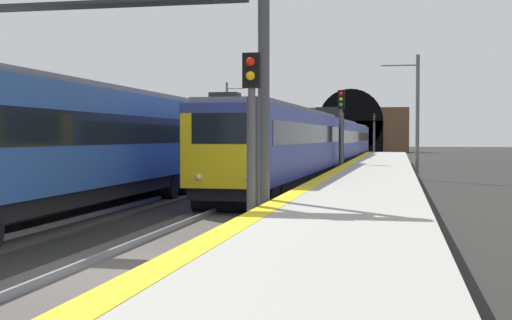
# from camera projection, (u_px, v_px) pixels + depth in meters

# --- Properties ---
(ground_plane) EXTENTS (320.00, 320.00, 0.00)m
(ground_plane) POSITION_uv_depth(u_px,v_px,m) (117.00, 274.00, 12.71)
(ground_plane) COLOR black
(platform_right) EXTENTS (112.00, 3.64, 1.01)m
(platform_right) POSITION_uv_depth(u_px,v_px,m) (330.00, 254.00, 11.90)
(platform_right) COLOR #9E9B93
(platform_right) RESTS_ON ground_plane
(platform_right_edge_strip) EXTENTS (112.00, 0.50, 0.01)m
(platform_right_edge_strip) POSITION_uv_depth(u_px,v_px,m) (242.00, 222.00, 12.20)
(platform_right_edge_strip) COLOR yellow
(platform_right_edge_strip) RESTS_ON platform_right
(track_main_line) EXTENTS (160.00, 3.18, 0.21)m
(track_main_line) POSITION_uv_depth(u_px,v_px,m) (117.00, 272.00, 12.71)
(track_main_line) COLOR #4C4742
(track_main_line) RESTS_ON ground_plane
(train_main_approaching) EXTENTS (61.37, 3.33, 4.67)m
(train_main_approaching) POSITION_uv_depth(u_px,v_px,m) (329.00, 141.00, 51.15)
(train_main_approaching) COLOR navy
(train_main_approaching) RESTS_ON ground_plane
(train_adjacent_platform) EXTENTS (38.01, 2.96, 5.06)m
(train_adjacent_platform) POSITION_uv_depth(u_px,v_px,m) (173.00, 140.00, 30.77)
(train_adjacent_platform) COLOR #264C99
(train_adjacent_platform) RESTS_ON ground_plane
(railway_signal_near) EXTENTS (0.39, 0.38, 4.32)m
(railway_signal_near) POSITION_uv_depth(u_px,v_px,m) (252.00, 134.00, 14.94)
(railway_signal_near) COLOR #4C4C54
(railway_signal_near) RESTS_ON ground_plane
(railway_signal_mid) EXTENTS (0.39, 0.38, 5.09)m
(railway_signal_mid) POSITION_uv_depth(u_px,v_px,m) (341.00, 126.00, 38.28)
(railway_signal_mid) COLOR #4C4C54
(railway_signal_mid) RESTS_ON ground_plane
(railway_signal_far) EXTENTS (0.39, 0.38, 5.57)m
(railway_signal_far) POSITION_uv_depth(u_px,v_px,m) (374.00, 130.00, 90.63)
(railway_signal_far) COLOR #4C4C54
(railway_signal_far) RESTS_ON ground_plane
(overhead_signal_gantry) EXTENTS (0.70, 8.89, 6.63)m
(overhead_signal_gantry) POSITION_uv_depth(u_px,v_px,m) (95.00, 35.00, 17.29)
(overhead_signal_gantry) COLOR #3F3F47
(overhead_signal_gantry) RESTS_ON ground_plane
(tunnel_portal) EXTENTS (2.78, 18.28, 10.24)m
(tunnel_portal) POSITION_uv_depth(u_px,v_px,m) (351.00, 130.00, 111.22)
(tunnel_portal) COLOR brown
(tunnel_portal) RESTS_ON ground_plane
(catenary_mast_near) EXTENTS (0.22, 2.22, 7.25)m
(catenary_mast_near) POSITION_uv_depth(u_px,v_px,m) (417.00, 115.00, 39.97)
(catenary_mast_near) COLOR #595B60
(catenary_mast_near) RESTS_ON ground_plane
(catenary_mast_far) EXTENTS (0.22, 1.81, 7.65)m
(catenary_mast_far) POSITION_uv_depth(u_px,v_px,m) (227.00, 122.00, 65.71)
(catenary_mast_far) COLOR #595B60
(catenary_mast_far) RESTS_ON ground_plane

